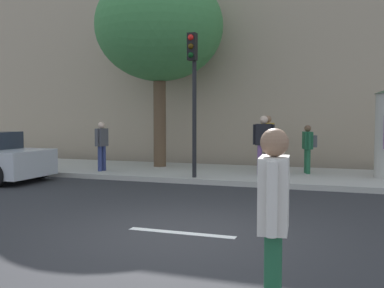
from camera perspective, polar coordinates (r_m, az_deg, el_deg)
The scene contains 11 objects.
ground_plane at distance 7.34m, azimuth -1.38°, elevation -11.26°, with size 80.00×80.00×0.00m, color #2B2B2D.
sidewalk_curb at distance 13.99m, azimuth 8.80°, elevation -3.95°, with size 36.00×4.00×0.15m, color #B2ADA3.
lane_markings at distance 7.34m, azimuth -1.38°, elevation -11.23°, with size 25.80×0.16×0.01m.
building_backdrop at distance 18.97m, azimuth 11.72°, elevation 10.66°, with size 36.00×5.00×8.55m, color tan.
traffic_light at distance 12.62m, azimuth 0.14°, elevation 8.06°, with size 0.24×0.45×4.03m.
street_tree at distance 15.87m, azimuth -4.19°, elevation 14.61°, with size 4.38×4.38×6.68m.
pedestrian_in_red_top at distance 3.91m, azimuth 10.37°, elevation -8.59°, with size 0.28×0.63×1.77m.
pedestrian_tallest at distance 14.53m, azimuth -11.42°, elevation 0.18°, with size 0.28×0.57×1.57m.
pedestrian_with_bag at distance 14.07m, azimuth 14.58°, elevation -0.08°, with size 0.47×0.64×1.47m.
pedestrian_in_light_jacket at distance 14.79m, azimuth 9.53°, elevation 0.91°, with size 0.54×0.57×1.77m.
pedestrian_in_dark_shirt at distance 13.34m, azimuth 9.11°, elevation 0.51°, with size 0.64×0.25×1.76m.
Camera 1 is at (2.51, -6.64, 1.86)m, focal length 41.90 mm.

